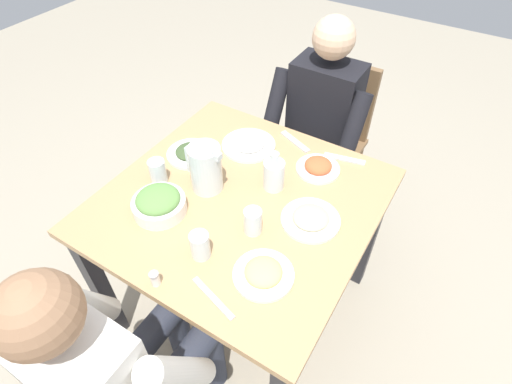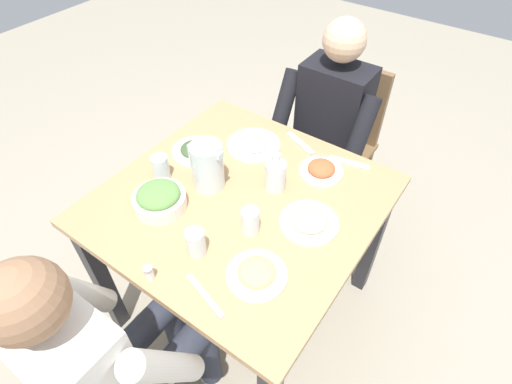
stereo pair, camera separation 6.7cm
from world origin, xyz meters
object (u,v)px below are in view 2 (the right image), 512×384
(diner_near, at_px, (322,133))
(salt_shaker, at_px, (149,273))
(oil_carafe, at_px, (275,177))
(water_pitcher, at_px, (207,166))
(plate_rice_curry, at_px, (321,170))
(diner_far, at_px, (111,353))
(plate_fries, at_px, (257,273))
(water_glass_center, at_px, (196,242))
(water_glass_near_right, at_px, (161,167))
(plate_yoghurt, at_px, (254,143))
(dining_table, at_px, (241,218))
(plate_beans, at_px, (309,221))
(salad_bowl, at_px, (159,198))
(water_glass_near_left, at_px, (250,221))
(chair_near, at_px, (337,137))
(plate_dolmas, at_px, (195,150))

(diner_near, distance_m, salt_shaker, 1.12)
(oil_carafe, relative_size, salt_shaker, 3.05)
(water_pitcher, distance_m, plate_rice_curry, 0.45)
(oil_carafe, bearing_deg, diner_far, 85.25)
(plate_fries, bearing_deg, water_glass_center, 9.35)
(diner_far, xyz_separation_m, water_pitcher, (0.15, -0.65, 0.20))
(water_glass_near_right, bearing_deg, plate_yoghurt, -116.78)
(dining_table, xyz_separation_m, plate_rice_curry, (-0.18, -0.30, 0.13))
(plate_beans, relative_size, water_glass_near_right, 2.14)
(dining_table, xyz_separation_m, salad_bowl, (0.21, 0.21, 0.16))
(plate_fries, bearing_deg, plate_yoghurt, -53.57)
(water_glass_near_left, bearing_deg, plate_rice_curry, -97.95)
(salad_bowl, bearing_deg, plate_rice_curry, -127.99)
(oil_carafe, bearing_deg, water_glass_near_right, 27.40)
(dining_table, bearing_deg, chair_near, -89.96)
(diner_far, distance_m, oil_carafe, 0.80)
(plate_yoghurt, relative_size, oil_carafe, 1.39)
(water_glass_near_right, distance_m, water_glass_center, 0.41)
(diner_far, relative_size, plate_rice_curry, 6.70)
(salad_bowl, relative_size, water_glass_center, 1.95)
(plate_fries, height_order, water_glass_near_right, water_glass_near_right)
(water_glass_near_left, bearing_deg, water_glass_near_right, -2.96)
(water_glass_near_right, bearing_deg, dining_table, -165.29)
(diner_near, height_order, plate_fries, diner_near)
(water_glass_near_left, height_order, salt_shaker, water_glass_near_left)
(dining_table, distance_m, diner_far, 0.66)
(water_glass_near_right, relative_size, salt_shaker, 1.82)
(oil_carafe, bearing_deg, salad_bowl, 48.71)
(diner_far, relative_size, plate_yoghurt, 5.16)
(plate_yoghurt, distance_m, oil_carafe, 0.27)
(diner_near, distance_m, water_glass_near_left, 0.79)
(plate_fries, height_order, plate_beans, plate_fries)
(salad_bowl, height_order, water_glass_near_left, water_glass_near_left)
(plate_yoghurt, relative_size, water_glass_near_right, 2.33)
(water_glass_center, bearing_deg, diner_near, -87.96)
(plate_yoghurt, bearing_deg, water_glass_center, 106.96)
(plate_fries, bearing_deg, chair_near, -77.33)
(chair_near, height_order, water_glass_center, chair_near)
(chair_near, height_order, salt_shaker, chair_near)
(plate_yoghurt, relative_size, water_glass_center, 2.32)
(chair_near, bearing_deg, plate_rice_curry, 107.56)
(chair_near, xyz_separation_m, plate_dolmas, (0.31, 0.76, 0.27))
(diner_far, height_order, oil_carafe, diner_far)
(diner_far, xyz_separation_m, salt_shaker, (0.03, -0.22, 0.13))
(dining_table, height_order, chair_near, chair_near)
(dining_table, relative_size, diner_far, 0.82)
(water_pitcher, xyz_separation_m, water_glass_near_right, (0.18, 0.07, -0.05))
(diner_near, distance_m, water_glass_near_right, 0.83)
(diner_near, distance_m, plate_yoghurt, 0.43)
(plate_fries, bearing_deg, diner_far, 59.93)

